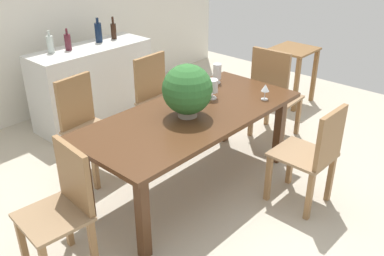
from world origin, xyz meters
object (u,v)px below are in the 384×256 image
object	(u,v)px
chair_near_right	(314,153)
crystal_vase_center_near	(217,72)
dining_table	(192,122)
wine_bottle_clear	(50,44)
side_table	(292,63)
crystal_vase_left	(212,87)
wine_bottle_tall	(114,31)
wine_bottle_amber	(68,42)
chair_far_left	(85,122)
flower_centerpiece	(187,90)
chair_far_right	(157,94)
kitchen_counter	(93,85)
wine_bottle_dark	(98,32)
wine_glass	(265,88)
chair_foot_end	(273,91)
chair_head_end	(64,204)

from	to	relation	value
chair_near_right	crystal_vase_center_near	xyz separation A→B (m)	(0.24, 1.24, 0.35)
dining_table	wine_bottle_clear	xyz separation A→B (m)	(-0.13, 1.98, 0.36)
side_table	wine_bottle_clear	bearing A→B (deg)	147.61
crystal_vase_left	wine_bottle_tall	distance (m)	1.89
dining_table	side_table	distance (m)	2.43
wine_bottle_amber	chair_far_left	bearing A→B (deg)	-118.35
flower_centerpiece	side_table	bearing A→B (deg)	8.96
chair_far_right	wine_bottle_tall	size ratio (longest dim) A/B	3.54
crystal_vase_left	wine_bottle_clear	bearing A→B (deg)	104.49
kitchen_counter	wine_bottle_amber	world-z (taller)	wine_bottle_amber
chair_far_right	crystal_vase_left	world-z (taller)	chair_far_right
crystal_vase_left	wine_bottle_dark	xyz separation A→B (m)	(0.13, 1.86, 0.17)
kitchen_counter	side_table	xyz separation A→B (m)	(2.11, -1.49, 0.08)
chair_far_right	wine_bottle_dark	size ratio (longest dim) A/B	3.32
wine_glass	crystal_vase_center_near	bearing A→B (deg)	86.25
crystal_vase_left	crystal_vase_center_near	size ratio (longest dim) A/B	0.92
chair_foot_end	chair_near_right	world-z (taller)	chair_foot_end
chair_foot_end	wine_bottle_clear	distance (m)	2.49
flower_centerpiece	wine_bottle_tall	bearing A→B (deg)	68.07
chair_head_end	chair_far_right	bearing A→B (deg)	122.95
wine_bottle_dark	wine_bottle_amber	bearing A→B (deg)	-177.09
chair_far_right	dining_table	bearing A→B (deg)	-119.06
chair_foot_end	kitchen_counter	bearing A→B (deg)	25.50
kitchen_counter	flower_centerpiece	bearing A→B (deg)	-100.91
wine_glass	wine_bottle_amber	xyz separation A→B (m)	(-0.62, 2.22, 0.16)
chair_foot_end	chair_near_right	xyz separation A→B (m)	(-0.84, -0.93, -0.06)
crystal_vase_left	wine_bottle_dark	distance (m)	1.88
chair_far_right	chair_far_left	bearing A→B (deg)	177.04
wine_bottle_clear	wine_glass	bearing A→B (deg)	-70.63
wine_bottle_clear	chair_far_right	bearing A→B (deg)	-60.25
chair_foot_end	crystal_vase_center_near	size ratio (longest dim) A/B	5.27
crystal_vase_center_near	chair_foot_end	bearing A→B (deg)	-27.19
chair_far_right	wine_bottle_clear	bearing A→B (deg)	117.05
dining_table	crystal_vase_left	xyz separation A→B (m)	(0.36, 0.08, 0.21)
crystal_vase_left	side_table	distance (m)	2.08
chair_head_end	wine_bottle_dark	size ratio (longest dim) A/B	3.27
flower_centerpiece	wine_bottle_tall	size ratio (longest dim) A/B	1.69
chair_foot_end	crystal_vase_center_near	world-z (taller)	chair_foot_end
wine_glass	wine_bottle_amber	world-z (taller)	wine_bottle_amber
crystal_vase_left	chair_foot_end	bearing A→B (deg)	-5.16
dining_table	wine_bottle_tall	xyz separation A→B (m)	(0.70, 1.93, 0.36)
chair_head_end	wine_bottle_clear	xyz separation A→B (m)	(1.19, 1.99, 0.50)
wine_bottle_tall	wine_bottle_dark	bearing A→B (deg)	176.45
crystal_vase_center_near	kitchen_counter	world-z (taller)	crystal_vase_center_near
chair_far_right	chair_foot_end	bearing A→B (deg)	-50.98
chair_far_right	wine_bottle_clear	size ratio (longest dim) A/B	3.90
dining_table	wine_glass	bearing A→B (deg)	-24.08
wine_bottle_clear	wine_bottle_amber	bearing A→B (deg)	-17.52
flower_centerpiece	crystal_vase_center_near	xyz separation A→B (m)	(0.79, 0.31, -0.12)
kitchen_counter	wine_bottle_dark	xyz separation A→B (m)	(0.21, 0.08, 0.58)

